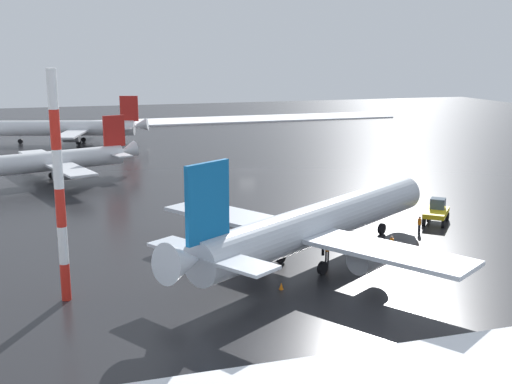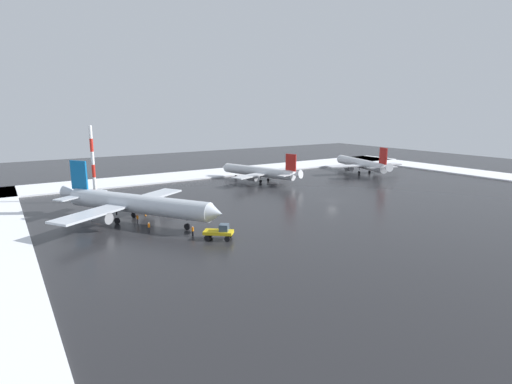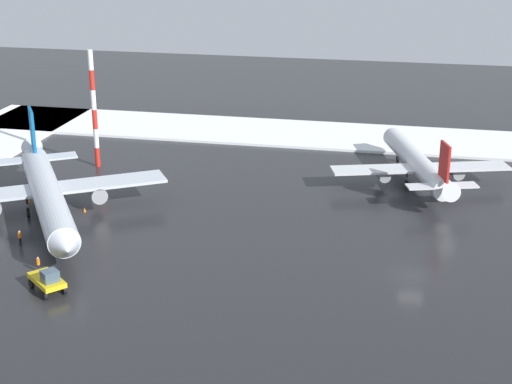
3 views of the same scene
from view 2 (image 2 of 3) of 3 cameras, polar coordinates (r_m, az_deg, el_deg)
The scene contains 13 objects.
ground_plane at distance 92.48m, azimuth 10.89°, elevation -1.18°, with size 240.00×240.00×0.00m, color #232326.
snow_bank_far at distance 132.38m, azimuth -4.23°, elevation 2.88°, with size 152.00×16.00×0.40m, color white.
snow_bank_left at distance 146.49m, azimuth 30.21°, elevation 2.18°, with size 14.00×116.00×0.40m, color white.
airplane_parked_portside at distance 75.62m, azimuth -17.05°, elevation -1.57°, with size 27.28×31.80×10.64m.
airplane_foreground_jet at distance 135.14m, azimuth 14.85°, elevation 3.93°, with size 25.70×30.57×9.23m.
airplane_far_rear at distance 114.65m, azimuth 0.55°, elevation 2.92°, with size 23.97×28.46×8.66m.
pushback_tug at distance 63.54m, azimuth -5.17°, elevation -5.64°, with size 4.93×4.66×2.50m.
ground_crew_beside_wing at distance 75.20m, azimuth -16.56°, elevation -3.62°, with size 0.36×0.36×1.71m.
ground_crew_near_tug at distance 69.36m, azimuth -15.05°, elevation -4.79°, with size 0.36×0.36×1.71m.
ground_crew_mid_apron at distance 65.71m, azimuth -9.03°, elevation -5.44°, with size 0.36×0.36×1.71m.
antenna_mast at distance 94.37m, azimuth -22.25°, elevation 3.65°, with size 0.70×0.70×16.95m.
traffic_cone_near_nose at distance 80.45m, azimuth -15.52°, elevation -3.09°, with size 0.36×0.36×0.55m, color orange.
traffic_cone_mid_line at distance 79.96m, azimuth -21.51°, elevation -3.57°, with size 0.36×0.36×0.55m, color orange.
Camera 2 is at (62.89, 64.80, 19.96)m, focal length 28.00 mm.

